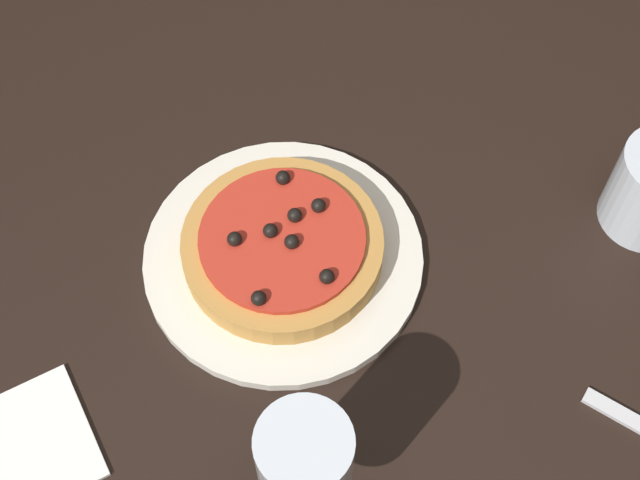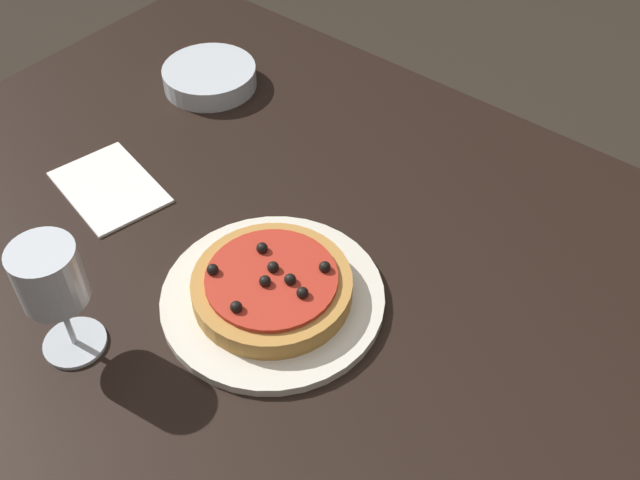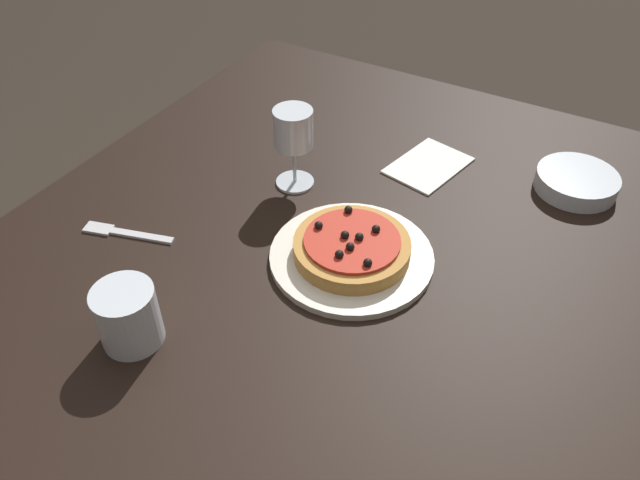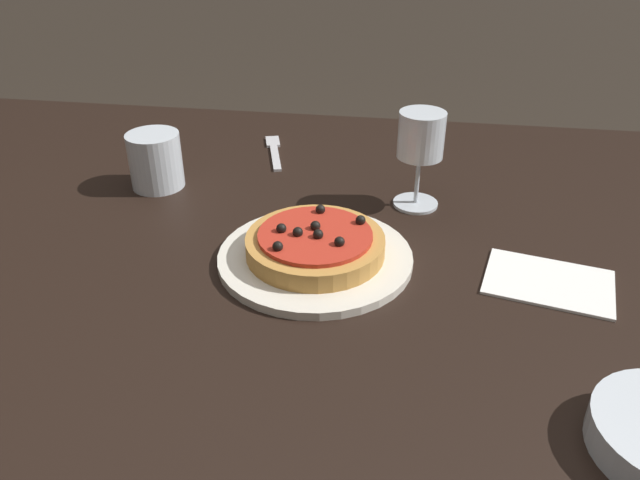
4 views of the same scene
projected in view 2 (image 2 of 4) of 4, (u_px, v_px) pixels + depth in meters
The scene contains 6 objects.
dining_table at pixel (317, 401), 0.89m from camera, with size 1.50×1.10×0.76m.
dinner_plate at pixel (273, 298), 0.89m from camera, with size 0.27×0.27×0.01m.
pizza at pixel (272, 286), 0.88m from camera, with size 0.19×0.19×0.04m.
wine_glass at pixel (51, 281), 0.77m from camera, with size 0.07×0.07×0.15m.
side_bowl at pixel (210, 77), 1.20m from camera, with size 0.15×0.15×0.03m.
paper_napkin at pixel (109, 187), 1.04m from camera, with size 0.18×0.14×0.00m.
Camera 2 is at (0.30, -0.37, 1.46)m, focal length 42.00 mm.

